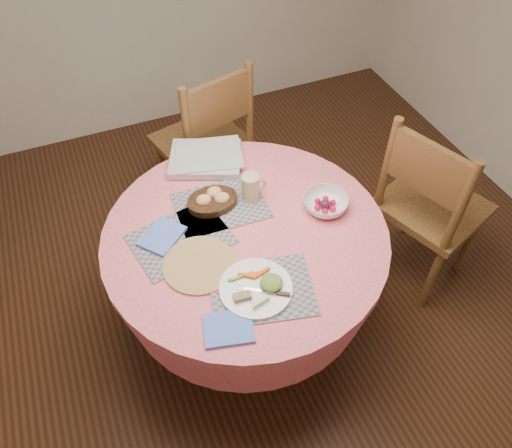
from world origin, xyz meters
The scene contains 16 objects.
ground centered at (0.00, 0.00, 0.00)m, with size 4.00×4.00×0.00m, color #331C0F.
room_envelope centered at (0.00, 0.00, 1.71)m, with size 4.01×4.01×2.71m.
dining_table centered at (0.00, 0.00, 0.56)m, with size 1.24×1.24×0.75m.
chair_right centered at (0.99, -0.03, 0.55)m, with size 0.60×0.62×1.05m.
chair_back centered at (0.12, 0.91, 0.55)m, with size 0.59×0.57×1.05m.
placemat_front centered at (-0.05, -0.31, 0.75)m, with size 0.40×0.30×0.01m, color #14756B.
placemat_left centered at (-0.27, 0.07, 0.75)m, with size 0.40×0.30×0.01m, color #14756B.
placemat_back centered at (-0.04, 0.19, 0.75)m, with size 0.40×0.30×0.01m, color #14756B.
wicker_trivet centered at (-0.24, -0.10, 0.76)m, with size 0.30×0.30×0.01m, color olive.
napkin_near centered at (-0.23, -0.42, 0.76)m, with size 0.18×0.14×0.01m, color #5673DF.
napkin_far centered at (-0.34, 0.10, 0.76)m, with size 0.18×0.14×0.01m, color #5673DF.
dinner_plate centered at (-0.07, -0.30, 0.77)m, with size 0.29×0.29×0.05m.
bread_bowl centered at (-0.07, 0.21, 0.78)m, with size 0.23×0.23×0.08m.
latte_mug centered at (0.10, 0.18, 0.82)m, with size 0.12×0.08×0.13m.
fruit_bowl centered at (0.38, -0.01, 0.78)m, with size 0.25×0.25×0.06m.
newspaper_stack centered at (-0.01, 0.50, 0.78)m, with size 0.42×0.38×0.04m.
Camera 1 is at (-0.51, -1.33, 2.36)m, focal length 35.00 mm.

